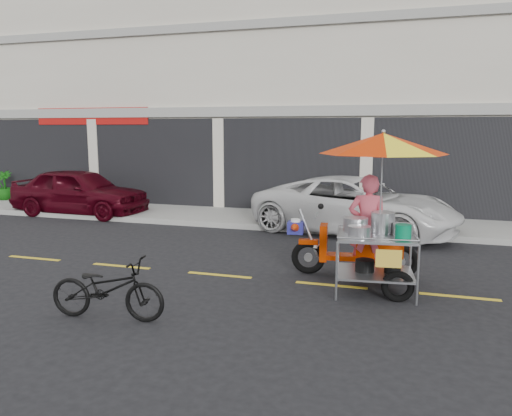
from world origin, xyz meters
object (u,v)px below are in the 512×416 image
(near_bicycle, at_px, (107,289))
(food_vendor_rig, at_px, (375,189))
(maroon_sedan, at_px, (80,191))
(white_pickup, at_px, (355,205))

(near_bicycle, xyz_separation_m, food_vendor_rig, (3.35, 2.57, 1.19))
(near_bicycle, height_order, food_vendor_rig, food_vendor_rig)
(near_bicycle, relative_size, food_vendor_rig, 0.60)
(maroon_sedan, bearing_deg, near_bicycle, -140.20)
(maroon_sedan, relative_size, near_bicycle, 2.55)
(white_pickup, relative_size, near_bicycle, 3.09)
(white_pickup, relative_size, food_vendor_rig, 1.85)
(white_pickup, bearing_deg, near_bicycle, 174.12)
(near_bicycle, bearing_deg, maroon_sedan, 32.30)
(maroon_sedan, bearing_deg, food_vendor_rig, -115.32)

